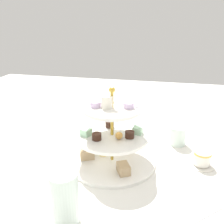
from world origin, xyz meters
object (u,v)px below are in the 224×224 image
at_px(water_glass_mid_back, 118,119).
at_px(tiered_serving_stand, 112,141).
at_px(water_glass_tall_right, 65,198).
at_px(butter_knife_right, 200,218).
at_px(water_glass_short_left, 178,135).
at_px(teacup_with_saucer, 202,159).
at_px(butter_knife_left, 24,150).

bearing_deg(water_glass_mid_back, tiered_serving_stand, 96.89).
xyz_separation_m(water_glass_tall_right, butter_knife_right, (-0.32, -0.08, -0.07)).
bearing_deg(butter_knife_right, tiered_serving_stand, 100.40).
relative_size(tiered_serving_stand, water_glass_mid_back, 2.81).
xyz_separation_m(water_glass_short_left, teacup_with_saucer, (-0.08, 0.14, -0.01)).
bearing_deg(butter_knife_left, water_glass_mid_back, 139.53).
relative_size(water_glass_tall_right, butter_knife_right, 0.80).
xyz_separation_m(tiered_serving_stand, teacup_with_saucer, (-0.30, -0.05, -0.05)).
bearing_deg(tiered_serving_stand, teacup_with_saucer, -171.33).
height_order(tiered_serving_stand, butter_knife_right, tiered_serving_stand).
bearing_deg(teacup_with_saucer, butter_knife_left, 3.87).
height_order(butter_knife_right, water_glass_mid_back, water_glass_mid_back).
bearing_deg(butter_knife_right, teacup_with_saucer, 40.74).
height_order(water_glass_tall_right, butter_knife_left, water_glass_tall_right).
xyz_separation_m(water_glass_short_left, butter_knife_right, (-0.05, 0.39, -0.03)).
height_order(water_glass_tall_right, water_glass_short_left, water_glass_tall_right).
bearing_deg(teacup_with_saucer, water_glass_tall_right, 43.23).
bearing_deg(water_glass_mid_back, water_glass_short_left, 163.84).
bearing_deg(water_glass_mid_back, teacup_with_saucer, 147.35).
bearing_deg(water_glass_short_left, water_glass_mid_back, -16.16).
height_order(tiered_serving_stand, water_glass_mid_back, tiered_serving_stand).
height_order(water_glass_tall_right, butter_knife_right, water_glass_tall_right).
bearing_deg(butter_knife_left, water_glass_short_left, 117.75).
xyz_separation_m(water_glass_tall_right, water_glass_short_left, (-0.27, -0.47, -0.03)).
bearing_deg(water_glass_mid_back, butter_knife_right, 123.10).
xyz_separation_m(tiered_serving_stand, water_glass_mid_back, (0.03, -0.26, -0.03)).
bearing_deg(butter_knife_right, water_glass_tall_right, 151.41).
bearing_deg(water_glass_tall_right, teacup_with_saucer, -136.77).
distance_m(tiered_serving_stand, butter_knife_left, 0.35).
bearing_deg(tiered_serving_stand, butter_knife_left, -0.43).
relative_size(tiered_serving_stand, water_glass_short_left, 4.07).
bearing_deg(water_glass_short_left, teacup_with_saucer, 119.20).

